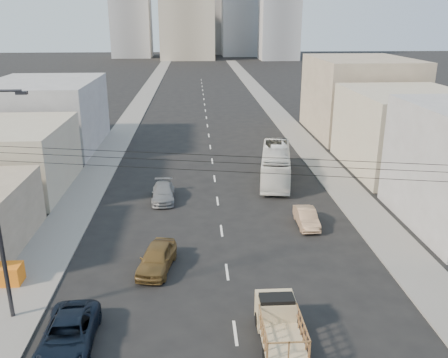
{
  "coord_description": "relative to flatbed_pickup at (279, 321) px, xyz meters",
  "views": [
    {
      "loc": [
        -1.79,
        -17.77,
        14.86
      ],
      "look_at": [
        0.28,
        15.55,
        3.5
      ],
      "focal_mm": 38.0,
      "sensor_mm": 36.0,
      "label": 1
    }
  ],
  "objects": [
    {
      "name": "bldg_left_mid",
      "position": [
        -21.05,
        22.7,
        1.91
      ],
      "size": [
        11.0,
        12.0,
        6.0
      ],
      "primitive_type": "cube",
      "color": "#AEA18C",
      "rests_on": "ground"
    },
    {
      "name": "sedan_tan",
      "position": [
        4.39,
        13.23,
        -0.45
      ],
      "size": [
        1.4,
        3.94,
        1.29
      ],
      "primitive_type": "imported",
      "rotation": [
        0.0,
        0.0,
        -0.01
      ],
      "color": "#A58060",
      "rests_on": "ground"
    },
    {
      "name": "overhead_wires",
      "position": [
        -2.05,
        0.2,
        7.87
      ],
      "size": [
        23.01,
        5.02,
        0.72
      ],
      "color": "black",
      "rests_on": "ground"
    },
    {
      "name": "crate_stack",
      "position": [
        -15.05,
        6.05,
        -0.4
      ],
      "size": [
        1.8,
        1.2,
        1.14
      ],
      "color": "orange",
      "rests_on": "sidewalk_left"
    },
    {
      "name": "sidewalk_right",
      "position": [
        9.7,
        68.7,
        -1.03
      ],
      "size": [
        3.5,
        180.0,
        0.12
      ],
      "primitive_type": "cube",
      "color": "slate",
      "rests_on": "ground"
    },
    {
      "name": "midrise_ne",
      "position": [
        15.95,
        183.7,
        18.91
      ],
      "size": [
        16.0,
        16.0,
        40.0
      ],
      "primitive_type": "cube",
      "color": "gray",
      "rests_on": "ground"
    },
    {
      "name": "sedan_grey",
      "position": [
        -6.68,
        19.23,
        -0.42
      ],
      "size": [
        2.03,
        4.68,
        1.34
      ],
      "primitive_type": "imported",
      "rotation": [
        0.0,
        0.0,
        0.03
      ],
      "color": "gray",
      "rests_on": "ground"
    },
    {
      "name": "lane_dashes",
      "position": [
        -2.05,
        51.7,
        -1.09
      ],
      "size": [
        0.15,
        104.0,
        0.01
      ],
      "color": "silver",
      "rests_on": "ground"
    },
    {
      "name": "bldg_right_far",
      "position": [
        17.95,
        42.7,
        3.91
      ],
      "size": [
        12.0,
        16.0,
        10.0
      ],
      "primitive_type": "cube",
      "color": "gray",
      "rests_on": "ground"
    },
    {
      "name": "bldg_left_far",
      "position": [
        -21.55,
        37.7,
        2.91
      ],
      "size": [
        12.0,
        16.0,
        8.0
      ],
      "primitive_type": "cube",
      "color": "gray",
      "rests_on": "ground"
    },
    {
      "name": "city_bus",
      "position": [
        3.85,
        24.17,
        0.44
      ],
      "size": [
        4.41,
        11.3,
        3.07
      ],
      "primitive_type": "imported",
      "rotation": [
        0.0,
        0.0,
        -0.17
      ],
      "color": "silver",
      "rests_on": "ground"
    },
    {
      "name": "navy_pickup",
      "position": [
        -10.01,
        0.07,
        -0.37
      ],
      "size": [
        2.57,
        5.3,
        1.45
      ],
      "primitive_type": "imported",
      "rotation": [
        0.0,
        0.0,
        0.03
      ],
      "color": "black",
      "rests_on": "ground"
    },
    {
      "name": "sidewalk_left",
      "position": [
        -13.8,
        68.7,
        -1.03
      ],
      "size": [
        3.5,
        180.0,
        0.12
      ],
      "primitive_type": "cube",
      "color": "slate",
      "rests_on": "ground"
    },
    {
      "name": "sedan_brown",
      "position": [
        -6.38,
        7.34,
        -0.32
      ],
      "size": [
        2.62,
        4.8,
        1.55
      ],
      "primitive_type": "imported",
      "rotation": [
        0.0,
        0.0,
        -0.18
      ],
      "color": "brown",
      "rests_on": "ground"
    },
    {
      "name": "bldg_right_mid",
      "position": [
        17.45,
        26.7,
        2.91
      ],
      "size": [
        11.0,
        14.0,
        8.0
      ],
      "primitive_type": "cube",
      "color": "#AEA18C",
      "rests_on": "ground"
    },
    {
      "name": "midrise_nw",
      "position": [
        -28.05,
        178.7,
        15.91
      ],
      "size": [
        15.0,
        15.0,
        34.0
      ],
      "primitive_type": "cube",
      "color": "gray",
      "rests_on": "ground"
    },
    {
      "name": "midrise_east",
      "position": [
        27.95,
        163.7,
        12.91
      ],
      "size": [
        14.0,
        14.0,
        28.0
      ],
      "primitive_type": "cube",
      "color": "gray",
      "rests_on": "ground"
    },
    {
      "name": "midrise_back",
      "position": [
        3.95,
        198.7,
        20.91
      ],
      "size": [
        18.0,
        18.0,
        44.0
      ],
      "primitive_type": "cube",
      "color": "gray",
      "rests_on": "ground"
    },
    {
      "name": "flatbed_pickup",
      "position": [
        0.0,
        0.0,
        0.0
      ],
      "size": [
        1.95,
        4.41,
        1.9
      ],
      "color": "tan",
      "rests_on": "ground"
    }
  ]
}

